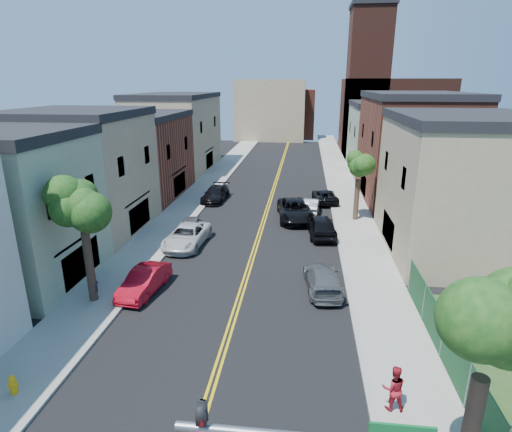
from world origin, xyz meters
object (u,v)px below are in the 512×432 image
(dark_car_right_far, at_px, (325,196))
(black_car_left, at_px, (215,194))
(grey_car_right, at_px, (323,279))
(silver_car_right, at_px, (311,206))
(fire_hydrant, at_px, (13,384))
(grey_car_left, at_px, (190,228))
(pedestrian_left, at_px, (95,286))
(white_pickup, at_px, (187,236))
(pedestrian_right, at_px, (394,388))
(red_sedan, at_px, (144,281))
(black_suv_lane, at_px, (295,210))
(black_car_right, at_px, (321,225))

(dark_car_right_far, bearing_deg, black_car_left, -3.31)
(grey_car_right, distance_m, silver_car_right, 15.03)
(fire_hydrant, bearing_deg, grey_car_left, 83.34)
(black_car_left, relative_size, pedestrian_left, 3.18)
(white_pickup, distance_m, dark_car_right_far, 16.58)
(fire_hydrant, bearing_deg, pedestrian_right, 3.62)
(grey_car_left, distance_m, pedestrian_left, 10.68)
(grey_car_left, relative_size, pedestrian_right, 2.35)
(dark_car_right_far, relative_size, pedestrian_right, 2.67)
(fire_hydrant, bearing_deg, grey_car_right, 40.00)
(pedestrian_left, xyz_separation_m, fire_hydrant, (0.37, -7.35, -0.37))
(grey_car_left, bearing_deg, pedestrian_right, -61.98)
(black_car_left, xyz_separation_m, pedestrian_right, (12.33, -27.17, 0.31))
(red_sedan, distance_m, grey_car_left, 9.13)
(black_car_left, bearing_deg, silver_car_right, -13.11)
(black_suv_lane, relative_size, pedestrian_right, 3.49)
(black_car_right, bearing_deg, pedestrian_right, 89.08)
(black_suv_lane, relative_size, pedestrian_left, 3.93)
(red_sedan, height_order, grey_car_right, red_sedan)
(black_car_right, xyz_separation_m, dark_car_right_far, (0.70, 9.50, -0.19))
(grey_car_left, xyz_separation_m, pedestrian_left, (-2.44, -10.40, 0.23))
(grey_car_right, height_order, pedestrian_left, pedestrian_left)
(dark_car_right_far, xyz_separation_m, fire_hydrant, (-12.92, -28.69, -0.09))
(grey_car_left, height_order, black_suv_lane, black_suv_lane)
(white_pickup, xyz_separation_m, fire_hydrant, (-2.36, -15.91, -0.18))
(black_car_left, distance_m, grey_car_right, 20.62)
(grey_car_right, height_order, dark_car_right_far, grey_car_right)
(black_car_left, relative_size, grey_car_right, 1.06)
(pedestrian_right, bearing_deg, pedestrian_left, -26.72)
(pedestrian_right, bearing_deg, red_sedan, -34.96)
(grey_car_left, xyz_separation_m, fire_hydrant, (-2.07, -17.74, -0.14))
(black_car_left, bearing_deg, fire_hydrant, -89.95)
(grey_car_right, xyz_separation_m, black_suv_lane, (-1.96, 12.90, 0.17))
(dark_car_right_far, height_order, pedestrian_left, pedestrian_left)
(pedestrian_left, xyz_separation_m, pedestrian_right, (14.62, -6.45, 0.10))
(black_suv_lane, bearing_deg, pedestrian_right, -86.63)
(black_car_left, bearing_deg, grey_car_right, -56.59)
(silver_car_right, height_order, fire_hydrant, silver_car_right)
(grey_car_right, xyz_separation_m, silver_car_right, (-0.58, 15.02, 0.00))
(red_sedan, xyz_separation_m, white_pickup, (0.44, 7.29, 0.04))
(white_pickup, xyz_separation_m, dark_car_right_far, (10.56, 12.78, -0.09))
(silver_car_right, bearing_deg, black_car_right, 102.96)
(grey_car_left, bearing_deg, fire_hydrant, -104.50)
(black_suv_lane, bearing_deg, fire_hydrant, -120.94)
(black_car_right, distance_m, pedestrian_right, 18.40)
(white_pickup, height_order, black_car_left, white_pickup)
(black_car_left, distance_m, silver_car_right, 10.00)
(black_car_left, xyz_separation_m, silver_car_right, (9.56, -2.94, -0.04))
(black_car_right, bearing_deg, fire_hydrant, 50.26)
(grey_car_left, distance_m, black_car_left, 10.33)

